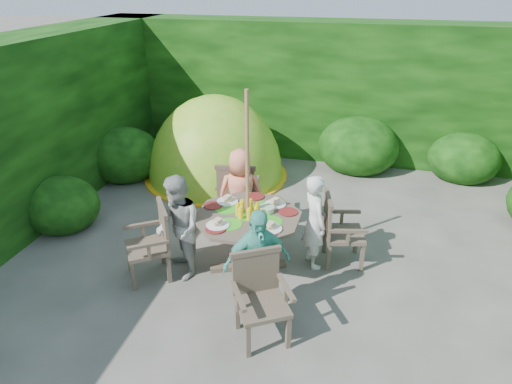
% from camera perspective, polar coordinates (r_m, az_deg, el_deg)
% --- Properties ---
extents(ground, '(60.00, 60.00, 0.00)m').
position_cam_1_polar(ground, '(5.73, 4.73, -9.11)').
color(ground, '#4C4A44').
rests_on(ground, ground).
extents(hedge_enclosure, '(9.00, 9.00, 2.50)m').
position_cam_1_polar(hedge_enclosure, '(6.36, 7.16, 7.07)').
color(hedge_enclosure, black).
rests_on(hedge_enclosure, ground).
extents(patio_table, '(1.66, 1.66, 0.89)m').
position_cam_1_polar(patio_table, '(5.33, -0.99, -3.99)').
color(patio_table, '#41362B').
rests_on(patio_table, ground).
extents(parasol_pole, '(0.06, 0.06, 2.20)m').
position_cam_1_polar(parasol_pole, '(5.11, -1.08, 0.62)').
color(parasol_pole, olive).
rests_on(parasol_pole, ground).
extents(garden_chair_right, '(0.56, 0.61, 0.87)m').
position_cam_1_polar(garden_chair_right, '(5.63, 10.23, -4.58)').
color(garden_chair_right, '#41362B').
rests_on(garden_chair_right, ground).
extents(garden_chair_left, '(0.67, 0.69, 0.87)m').
position_cam_1_polar(garden_chair_left, '(5.43, -12.77, -6.06)').
color(garden_chair_left, '#41362B').
rests_on(garden_chair_left, ground).
extents(garden_chair_back, '(0.62, 0.57, 0.93)m').
position_cam_1_polar(garden_chair_back, '(6.35, -2.35, -0.13)').
color(garden_chair_back, '#41362B').
rests_on(garden_chair_back, ground).
extents(garden_chair_front, '(0.67, 0.65, 0.86)m').
position_cam_1_polar(garden_chair_front, '(4.51, 0.50, -12.82)').
color(garden_chair_front, '#41362B').
rests_on(garden_chair_front, ground).
extents(child_right, '(0.46, 0.52, 1.19)m').
position_cam_1_polar(child_right, '(5.48, 7.33, -3.70)').
color(child_right, silver).
rests_on(child_right, ground).
extents(child_left, '(0.75, 0.77, 1.26)m').
position_cam_1_polar(child_left, '(5.31, -9.67, -4.48)').
color(child_left, '#A2A39E').
rests_on(child_left, ground).
extents(child_back, '(0.69, 0.54, 1.25)m').
position_cam_1_polar(child_back, '(6.03, -1.92, -0.25)').
color(child_back, '#F88966').
rests_on(child_back, ground).
extents(child_front, '(0.76, 0.64, 1.22)m').
position_cam_1_polar(child_front, '(4.66, 0.12, -9.01)').
color(child_front, '#51BDAA').
rests_on(child_front, ground).
extents(dome_tent, '(2.94, 2.94, 2.86)m').
position_cam_1_polar(dome_tent, '(8.14, -4.97, 2.04)').
color(dome_tent, '#68BF24').
rests_on(dome_tent, ground).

